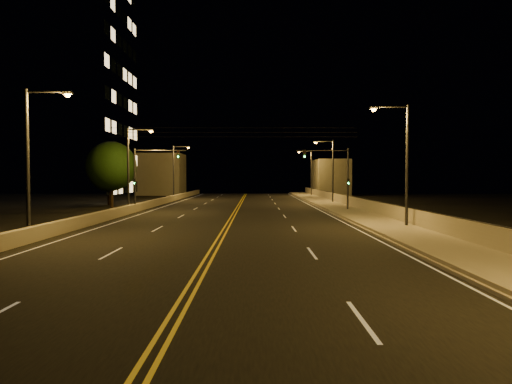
{
  "coord_description": "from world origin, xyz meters",
  "views": [
    {
      "loc": [
        1.96,
        -8.55,
        3.43
      ],
      "look_at": [
        2.0,
        18.0,
        2.5
      ],
      "focal_mm": 30.0,
      "sensor_mm": 36.0,
      "label": 1
    }
  ],
  "objects_px": {
    "traffic_signal_right": "(338,172)",
    "streetlight_6": "(176,168)",
    "streetlight_1": "(402,157)",
    "tree_1": "(109,173)",
    "streetlight_3": "(310,170)",
    "building_tower": "(34,87)",
    "streetlight_2": "(330,167)",
    "streetlight_5": "(131,163)",
    "tree_0": "(111,166)",
    "traffic_signal_left": "(145,172)",
    "streetlight_4": "(33,152)"
  },
  "relations": [
    {
      "from": "tree_0",
      "to": "building_tower",
      "type": "bearing_deg",
      "value": 142.16
    },
    {
      "from": "streetlight_2",
      "to": "traffic_signal_left",
      "type": "xyz_separation_m",
      "value": [
        -20.3,
        -12.55,
        -0.82
      ]
    },
    {
      "from": "streetlight_5",
      "to": "tree_0",
      "type": "bearing_deg",
      "value": 122.19
    },
    {
      "from": "streetlight_1",
      "to": "building_tower",
      "type": "height_order",
      "value": "building_tower"
    },
    {
      "from": "streetlight_3",
      "to": "building_tower",
      "type": "height_order",
      "value": "building_tower"
    },
    {
      "from": "tree_0",
      "to": "streetlight_4",
      "type": "bearing_deg",
      "value": -80.54
    },
    {
      "from": "streetlight_1",
      "to": "tree_1",
      "type": "xyz_separation_m",
      "value": [
        -27.62,
        25.03,
        -0.83
      ]
    },
    {
      "from": "streetlight_3",
      "to": "streetlight_4",
      "type": "relative_size",
      "value": 1.0
    },
    {
      "from": "streetlight_4",
      "to": "traffic_signal_right",
      "type": "height_order",
      "value": "streetlight_4"
    },
    {
      "from": "building_tower",
      "to": "streetlight_2",
      "type": "bearing_deg",
      "value": -5.86
    },
    {
      "from": "streetlight_4",
      "to": "traffic_signal_left",
      "type": "height_order",
      "value": "streetlight_4"
    },
    {
      "from": "streetlight_1",
      "to": "traffic_signal_left",
      "type": "bearing_deg",
      "value": 145.45
    },
    {
      "from": "tree_1",
      "to": "building_tower",
      "type": "bearing_deg",
      "value": 155.01
    },
    {
      "from": "streetlight_5",
      "to": "tree_0",
      "type": "distance_m",
      "value": 7.66
    },
    {
      "from": "building_tower",
      "to": "streetlight_3",
      "type": "bearing_deg",
      "value": 22.9
    },
    {
      "from": "streetlight_1",
      "to": "streetlight_4",
      "type": "bearing_deg",
      "value": -167.19
    },
    {
      "from": "streetlight_2",
      "to": "streetlight_1",
      "type": "bearing_deg",
      "value": -90.0
    },
    {
      "from": "streetlight_1",
      "to": "building_tower",
      "type": "distance_m",
      "value": 51.17
    },
    {
      "from": "traffic_signal_right",
      "to": "building_tower",
      "type": "xyz_separation_m",
      "value": [
        -38.07,
        16.61,
        11.71
      ]
    },
    {
      "from": "streetlight_6",
      "to": "tree_1",
      "type": "distance_m",
      "value": 12.46
    },
    {
      "from": "streetlight_5",
      "to": "traffic_signal_right",
      "type": "height_order",
      "value": "streetlight_5"
    },
    {
      "from": "streetlight_5",
      "to": "streetlight_6",
      "type": "relative_size",
      "value": 1.0
    },
    {
      "from": "streetlight_2",
      "to": "streetlight_5",
      "type": "xyz_separation_m",
      "value": [
        -21.38,
        -13.37,
        0.0
      ]
    },
    {
      "from": "streetlight_4",
      "to": "tree_1",
      "type": "relative_size",
      "value": 1.31
    },
    {
      "from": "streetlight_1",
      "to": "tree_1",
      "type": "bearing_deg",
      "value": 137.82
    },
    {
      "from": "traffic_signal_left",
      "to": "streetlight_5",
      "type": "bearing_deg",
      "value": -142.99
    },
    {
      "from": "tree_0",
      "to": "traffic_signal_left",
      "type": "bearing_deg",
      "value": -47.67
    },
    {
      "from": "streetlight_1",
      "to": "streetlight_5",
      "type": "distance_m",
      "value": 25.11
    },
    {
      "from": "traffic_signal_right",
      "to": "traffic_signal_left",
      "type": "relative_size",
      "value": 1.0
    },
    {
      "from": "traffic_signal_left",
      "to": "streetlight_1",
      "type": "bearing_deg",
      "value": -34.55
    },
    {
      "from": "streetlight_2",
      "to": "tree_1",
      "type": "height_order",
      "value": "streetlight_2"
    },
    {
      "from": "streetlight_1",
      "to": "streetlight_3",
      "type": "distance_m",
      "value": 47.3
    },
    {
      "from": "streetlight_3",
      "to": "tree_0",
      "type": "xyz_separation_m",
      "value": [
        -25.47,
        -27.65,
        -0.1
      ]
    },
    {
      "from": "streetlight_5",
      "to": "streetlight_1",
      "type": "bearing_deg",
      "value": -31.62
    },
    {
      "from": "streetlight_3",
      "to": "tree_0",
      "type": "height_order",
      "value": "streetlight_3"
    },
    {
      "from": "streetlight_1",
      "to": "traffic_signal_left",
      "type": "xyz_separation_m",
      "value": [
        -20.3,
        13.98,
        -0.82
      ]
    },
    {
      "from": "streetlight_2",
      "to": "streetlight_4",
      "type": "height_order",
      "value": "same"
    },
    {
      "from": "streetlight_2",
      "to": "streetlight_6",
      "type": "bearing_deg",
      "value": 156.59
    },
    {
      "from": "streetlight_2",
      "to": "traffic_signal_left",
      "type": "bearing_deg",
      "value": -148.28
    },
    {
      "from": "streetlight_6",
      "to": "tree_0",
      "type": "distance_m",
      "value": 16.65
    },
    {
      "from": "streetlight_5",
      "to": "streetlight_3",
      "type": "bearing_deg",
      "value": 57.94
    },
    {
      "from": "traffic_signal_right",
      "to": "streetlight_5",
      "type": "bearing_deg",
      "value": -177.65
    },
    {
      "from": "streetlight_4",
      "to": "traffic_signal_left",
      "type": "bearing_deg",
      "value": 86.72
    },
    {
      "from": "streetlight_2",
      "to": "traffic_signal_right",
      "type": "xyz_separation_m",
      "value": [
        -1.48,
        -12.55,
        -0.82
      ]
    },
    {
      "from": "streetlight_1",
      "to": "tree_1",
      "type": "relative_size",
      "value": 1.31
    },
    {
      "from": "traffic_signal_right",
      "to": "tree_1",
      "type": "bearing_deg",
      "value": 157.08
    },
    {
      "from": "streetlight_2",
      "to": "tree_0",
      "type": "height_order",
      "value": "streetlight_2"
    },
    {
      "from": "traffic_signal_left",
      "to": "tree_1",
      "type": "height_order",
      "value": "traffic_signal_left"
    },
    {
      "from": "streetlight_6",
      "to": "tree_0",
      "type": "xyz_separation_m",
      "value": [
        -4.08,
        -16.14,
        -0.1
      ]
    },
    {
      "from": "traffic_signal_right",
      "to": "streetlight_6",
      "type": "bearing_deg",
      "value": 132.38
    }
  ]
}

